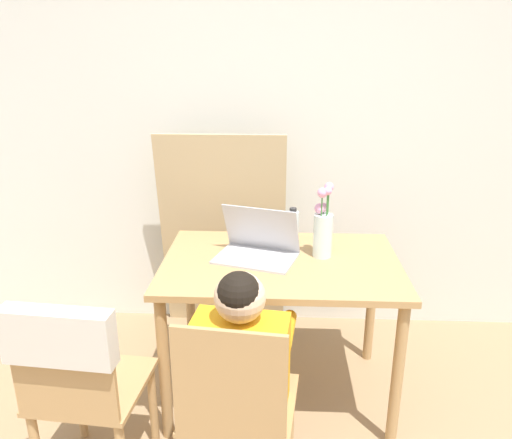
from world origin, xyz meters
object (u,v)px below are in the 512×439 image
Objects in this scene: water_bottle at (293,228)px; person_seated at (243,353)px; chair_spare at (74,370)px; laptop at (258,246)px; chair_occupied at (237,411)px; flower_vase at (323,228)px.

person_seated is at bearing -104.61° from water_bottle.
chair_spare is 2.04× the size of laptop.
flower_vase is (0.35, 0.74, 0.44)m from chair_occupied.
laptop is at bearing -176.41° from flower_vase.
chair_spare is 0.89× the size of person_seated.
water_bottle is (-0.14, 0.12, -0.05)m from flower_vase.
water_bottle reaches higher than chair_occupied.
flower_vase is at bearing 20.42° from laptop.
laptop is (0.04, 0.72, 0.35)m from chair_occupied.
person_seated is 2.29× the size of laptop.
flower_vase is at bearing -108.35° from chair_occupied.
flower_vase reaches higher than chair_occupied.
chair_spare is 4.30× the size of water_bottle.
water_bottle is (0.21, 0.86, 0.39)m from chair_occupied.
person_seated is 4.82× the size of water_bottle.
laptop is 1.16× the size of flower_vase.
chair_occupied is 2.02× the size of laptop.
chair_spare is at bearing 4.20° from chair_occupied.
water_bottle is (0.17, 0.14, 0.04)m from laptop.
laptop is at bearing -85.88° from person_seated.
person_seated is at bearing -75.72° from laptop.
chair_spare is 1.18m from water_bottle.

